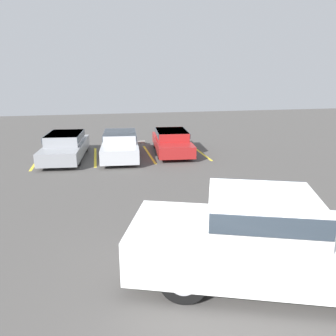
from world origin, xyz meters
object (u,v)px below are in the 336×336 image
Objects in this scene: parked_sedan_a at (65,145)px; wheel_stop_curb at (130,143)px; pickup_truck at (275,240)px; parked_sedan_b at (120,144)px; parked_sedan_c at (172,141)px.

parked_sedan_a is 4.46m from wheel_stop_curb.
wheel_stop_curb is at bearing 116.22° from pickup_truck.
pickup_truck is 1.25× the size of parked_sedan_b.
parked_sedan_a is 2.60× the size of wheel_stop_curb.
parked_sedan_c is at bearing 102.16° from parked_sedan_b.
pickup_truck reaches higher than wheel_stop_curb.
pickup_truck is at bearing -83.88° from wheel_stop_curb.
parked_sedan_a is at bearing 133.79° from pickup_truck.
pickup_truck is at bearing 16.28° from parked_sedan_b.
parked_sedan_c is 3.33m from wheel_stop_curb.
parked_sedan_a is (-4.88, 11.12, -0.23)m from pickup_truck.
pickup_truck reaches higher than parked_sedan_b.
parked_sedan_c is at bearing -53.03° from wheel_stop_curb.
wheel_stop_curb is (3.38, 2.85, -0.60)m from parked_sedan_a.
parked_sedan_c is at bearing 97.74° from parked_sedan_a.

